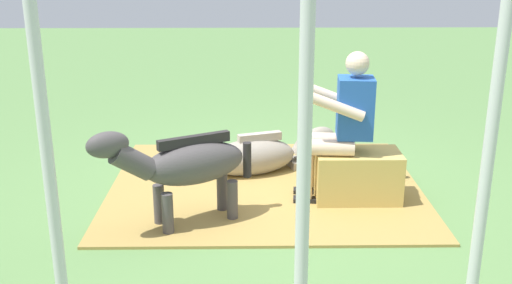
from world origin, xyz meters
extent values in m
plane|color=#608C4C|center=(0.00, 0.00, 0.00)|extent=(24.00, 24.00, 0.00)
cube|color=#AD8C47|center=(0.08, -0.19, 0.01)|extent=(2.88, 2.45, 0.02)
cube|color=tan|center=(-0.73, 0.14, 0.23)|extent=(0.74, 0.42, 0.46)
cylinder|color=beige|center=(-0.47, 0.23, 0.53)|extent=(0.41, 0.17, 0.14)
cylinder|color=beige|center=(-0.27, 0.21, 0.23)|extent=(0.11, 0.11, 0.46)
cube|color=black|center=(-0.27, 0.21, 0.03)|extent=(0.23, 0.12, 0.06)
cylinder|color=beige|center=(-0.48, 0.03, 0.53)|extent=(0.41, 0.17, 0.14)
cylinder|color=beige|center=(-0.29, 0.01, 0.23)|extent=(0.11, 0.11, 0.46)
cube|color=black|center=(-0.29, 0.01, 0.03)|extent=(0.23, 0.12, 0.06)
cube|color=#2659B2|center=(-0.68, 0.14, 0.86)|extent=(0.32, 0.30, 0.52)
cylinder|color=beige|center=(-0.48, 0.29, 0.91)|extent=(0.51, 0.13, 0.26)
cylinder|color=beige|center=(-0.51, -0.03, 0.91)|extent=(0.51, 0.13, 0.26)
sphere|color=beige|center=(-0.68, 0.14, 1.24)|extent=(0.20, 0.20, 0.20)
ellipsoid|color=#4C4747|center=(0.66, 0.58, 0.52)|extent=(0.89, 0.67, 0.34)
cylinder|color=#4C4747|center=(0.87, 0.79, 0.18)|extent=(0.09, 0.09, 0.35)
cylinder|color=#4C4747|center=(0.96, 0.62, 0.18)|extent=(0.09, 0.09, 0.35)
cylinder|color=#4C4747|center=(0.37, 0.54, 0.18)|extent=(0.09, 0.09, 0.35)
cylinder|color=#4C4747|center=(0.46, 0.36, 0.18)|extent=(0.09, 0.09, 0.35)
cylinder|color=#4C4747|center=(1.11, 0.81, 0.62)|extent=(0.41, 0.33, 0.33)
ellipsoid|color=#4C4747|center=(1.27, 0.89, 0.78)|extent=(0.36, 0.29, 0.20)
cube|color=#2A2727|center=(0.66, 0.58, 0.71)|extent=(0.56, 0.33, 0.08)
cylinder|color=#2A2727|center=(0.25, 0.36, 0.47)|extent=(0.07, 0.07, 0.30)
ellipsoid|color=gray|center=(0.20, -0.53, 0.18)|extent=(0.96, 0.66, 0.36)
cube|color=gray|center=(-0.31, -0.70, 0.05)|extent=(0.34, 0.32, 0.10)
cylinder|color=gray|center=(-0.33, -0.71, 0.24)|extent=(0.33, 0.26, 0.30)
ellipsoid|color=gray|center=(-0.50, -0.76, 0.32)|extent=(0.34, 0.25, 0.20)
cube|color=#B5A999|center=(0.12, -0.55, 0.38)|extent=(0.44, 0.22, 0.08)
cylinder|color=#197233|center=(-1.22, -0.33, 0.11)|extent=(0.07, 0.07, 0.23)
cone|color=#197233|center=(-1.22, -0.33, 0.26)|extent=(0.06, 0.06, 0.06)
cylinder|color=silver|center=(-0.89, 2.43, 1.13)|extent=(0.06, 0.06, 2.26)
cylinder|color=silver|center=(1.17, 2.45, 1.13)|extent=(0.06, 0.06, 2.26)
cylinder|color=silver|center=(0.01, 2.78, 1.13)|extent=(0.06, 0.06, 2.26)
camera|label=1|loc=(0.24, 5.08, 2.16)|focal=42.21mm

